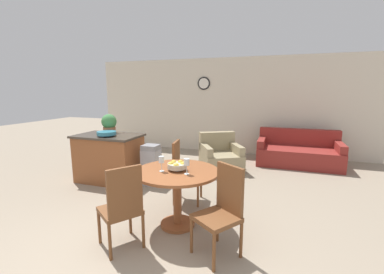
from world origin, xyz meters
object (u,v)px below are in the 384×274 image
(teal_bowl, at_px, (107,133))
(potted_plant, at_px, (109,123))
(dining_chair_far_side, at_px, (183,169))
(kitchen_island, at_px, (109,158))
(trash_bin, at_px, (151,165))
(couch, at_px, (298,153))
(dining_chair_near_right, at_px, (222,207))
(dining_chair_near_left, at_px, (122,205))
(dining_table, at_px, (177,183))
(fruit_bowl, at_px, (177,165))
(wine_glass_right, at_px, (187,163))
(wine_glass_left, at_px, (161,160))
(armchair, at_px, (220,158))

(teal_bowl, distance_m, potted_plant, 0.40)
(dining_chair_far_side, xyz_separation_m, kitchen_island, (-1.73, 0.44, -0.07))
(dining_chair_far_side, distance_m, trash_bin, 1.00)
(couch, bearing_deg, potted_plant, -148.56)
(dining_chair_far_side, relative_size, couch, 0.52)
(dining_chair_near_right, bearing_deg, trash_bin, -8.13)
(dining_chair_near_left, bearing_deg, teal_bowl, 76.01)
(trash_bin, bearing_deg, dining_chair_near_left, -71.32)
(trash_bin, bearing_deg, dining_table, -50.54)
(fruit_bowl, xyz_separation_m, couch, (1.72, 3.63, -0.55))
(wine_glass_right, bearing_deg, trash_bin, 131.45)
(dining_table, distance_m, dining_chair_near_left, 0.79)
(wine_glass_left, height_order, teal_bowl, teal_bowl)
(wine_glass_right, bearing_deg, kitchen_island, 148.26)
(dining_chair_near_right, bearing_deg, armchair, -41.55)
(kitchen_island, relative_size, armchair, 1.07)
(dining_table, relative_size, armchair, 0.93)
(dining_chair_near_right, xyz_separation_m, kitchen_island, (-2.62, 1.59, -0.07))
(dining_chair_near_left, xyz_separation_m, trash_bin, (-0.66, 1.96, -0.15))
(kitchen_island, distance_m, couch, 4.40)
(trash_bin, height_order, armchair, armchair)
(wine_glass_left, xyz_separation_m, teal_bowl, (-1.70, 1.17, 0.07))
(dining_table, height_order, wine_glass_left, wine_glass_left)
(kitchen_island, xyz_separation_m, teal_bowl, (0.07, -0.13, 0.52))
(dining_chair_near_right, relative_size, wine_glass_left, 5.02)
(kitchen_island, bearing_deg, couch, 33.68)
(kitchen_island, distance_m, armchair, 2.41)
(wine_glass_left, relative_size, teal_bowl, 0.56)
(wine_glass_left, relative_size, kitchen_island, 0.16)
(dining_chair_far_side, height_order, couch, dining_chair_far_side)
(dining_chair_far_side, distance_m, fruit_bowl, 0.84)
(fruit_bowl, relative_size, potted_plant, 0.65)
(dining_chair_far_side, xyz_separation_m, fruit_bowl, (0.20, -0.75, 0.30))
(dining_chair_far_side, relative_size, wine_glass_left, 5.02)
(kitchen_island, relative_size, couch, 0.66)
(dining_chair_near_right, bearing_deg, teal_bowl, 6.00)
(wine_glass_right, relative_size, potted_plant, 0.51)
(dining_chair_near_left, relative_size, trash_bin, 1.28)
(wine_glass_right, xyz_separation_m, potted_plant, (-2.21, 1.50, 0.22))
(potted_plant, bearing_deg, fruit_bowl, -34.35)
(wine_glass_right, relative_size, armchair, 0.17)
(kitchen_island, bearing_deg, dining_table, -31.73)
(trash_bin, bearing_deg, teal_bowl, -165.91)
(dining_table, distance_m, trash_bin, 1.67)
(wine_glass_left, relative_size, armchair, 0.17)
(wine_glass_left, bearing_deg, armchair, 86.24)
(dining_chair_near_left, relative_size, couch, 0.52)
(dining_table, relative_size, dining_chair_near_right, 1.10)
(fruit_bowl, distance_m, couch, 4.06)
(wine_glass_left, distance_m, teal_bowl, 2.06)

